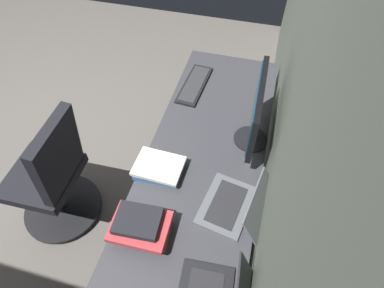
{
  "coord_description": "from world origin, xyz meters",
  "views": [
    {
      "loc": [
        1.27,
        1.91,
        2.17
      ],
      "look_at": [
        0.32,
        1.66,
        0.95
      ],
      "focal_mm": 29.26,
      "sensor_mm": 36.0,
      "label": 1
    }
  ],
  "objects_px": {
    "laptop_left": "(240,206)",
    "book_stack_near": "(159,167)",
    "keyboard_main": "(194,85)",
    "book_stack_far": "(140,227)",
    "office_chair": "(53,179)",
    "drawer_pedestal": "(201,215)",
    "monitor_primary": "(256,111)"
  },
  "relations": [
    {
      "from": "drawer_pedestal",
      "to": "laptop_left",
      "type": "xyz_separation_m",
      "value": [
        0.11,
        0.22,
        0.43
      ]
    },
    {
      "from": "monitor_primary",
      "to": "book_stack_far",
      "type": "distance_m",
      "value": 0.85
    },
    {
      "from": "laptop_left",
      "to": "book_stack_near",
      "type": "relative_size",
      "value": 1.44
    },
    {
      "from": "keyboard_main",
      "to": "office_chair",
      "type": "height_order",
      "value": "office_chair"
    },
    {
      "from": "book_stack_near",
      "to": "office_chair",
      "type": "height_order",
      "value": "office_chair"
    },
    {
      "from": "book_stack_near",
      "to": "keyboard_main",
      "type": "bearing_deg",
      "value": 179.12
    },
    {
      "from": "book_stack_far",
      "to": "laptop_left",
      "type": "bearing_deg",
      "value": 118.06
    },
    {
      "from": "laptop_left",
      "to": "keyboard_main",
      "type": "relative_size",
      "value": 0.9
    },
    {
      "from": "office_chair",
      "to": "book_stack_near",
      "type": "bearing_deg",
      "value": 95.77
    },
    {
      "from": "book_stack_near",
      "to": "book_stack_far",
      "type": "distance_m",
      "value": 0.36
    },
    {
      "from": "book_stack_far",
      "to": "book_stack_near",
      "type": "bearing_deg",
      "value": -174.81
    },
    {
      "from": "laptop_left",
      "to": "monitor_primary",
      "type": "bearing_deg",
      "value": -178.58
    },
    {
      "from": "drawer_pedestal",
      "to": "book_stack_far",
      "type": "xyz_separation_m",
      "value": [
        0.35,
        -0.22,
        0.44
      ]
    },
    {
      "from": "monitor_primary",
      "to": "book_stack_near",
      "type": "relative_size",
      "value": 1.95
    },
    {
      "from": "keyboard_main",
      "to": "book_stack_far",
      "type": "relative_size",
      "value": 1.54
    },
    {
      "from": "drawer_pedestal",
      "to": "monitor_primary",
      "type": "xyz_separation_m",
      "value": [
        -0.36,
        0.2,
        0.62
      ]
    },
    {
      "from": "book_stack_far",
      "to": "office_chair",
      "type": "bearing_deg",
      "value": -110.99
    },
    {
      "from": "laptop_left",
      "to": "book_stack_far",
      "type": "xyz_separation_m",
      "value": [
        0.23,
        -0.43,
        0.01
      ]
    },
    {
      "from": "monitor_primary",
      "to": "book_stack_near",
      "type": "xyz_separation_m",
      "value": [
        0.35,
        -0.46,
        -0.21
      ]
    },
    {
      "from": "book_stack_near",
      "to": "office_chair",
      "type": "xyz_separation_m",
      "value": [
        0.07,
        -0.72,
        -0.3
      ]
    },
    {
      "from": "drawer_pedestal",
      "to": "keyboard_main",
      "type": "distance_m",
      "value": 0.88
    },
    {
      "from": "monitor_primary",
      "to": "laptop_left",
      "type": "bearing_deg",
      "value": 1.42
    },
    {
      "from": "keyboard_main",
      "to": "office_chair",
      "type": "xyz_separation_m",
      "value": [
        0.81,
        -0.73,
        -0.28
      ]
    },
    {
      "from": "keyboard_main",
      "to": "laptop_left",
      "type": "bearing_deg",
      "value": 27.73
    },
    {
      "from": "drawer_pedestal",
      "to": "keyboard_main",
      "type": "xyz_separation_m",
      "value": [
        -0.75,
        -0.24,
        0.39
      ]
    },
    {
      "from": "monitor_primary",
      "to": "laptop_left",
      "type": "height_order",
      "value": "monitor_primary"
    },
    {
      "from": "laptop_left",
      "to": "book_stack_near",
      "type": "bearing_deg",
      "value": -105.43
    },
    {
      "from": "monitor_primary",
      "to": "keyboard_main",
      "type": "relative_size",
      "value": 1.21
    },
    {
      "from": "book_stack_near",
      "to": "drawer_pedestal",
      "type": "bearing_deg",
      "value": 86.65
    },
    {
      "from": "keyboard_main",
      "to": "book_stack_near",
      "type": "bearing_deg",
      "value": -0.88
    },
    {
      "from": "laptop_left",
      "to": "book_stack_far",
      "type": "bearing_deg",
      "value": -61.94
    },
    {
      "from": "drawer_pedestal",
      "to": "laptop_left",
      "type": "bearing_deg",
      "value": 62.11
    }
  ]
}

